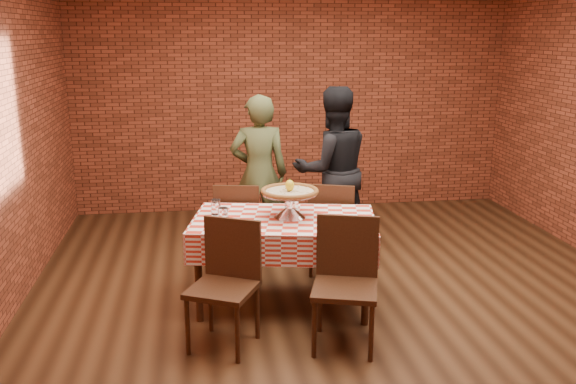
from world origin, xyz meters
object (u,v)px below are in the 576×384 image
object	(u,v)px
pizza	(290,192)
condiment_caddy	(292,202)
table	(284,262)
diner_black	(332,170)
chair_far_right	(333,227)
water_glass_right	(216,207)
chair_near_right	(345,286)
water_glass_left	(223,215)
chair_near_left	(222,288)
chair_far_left	(239,227)
diner_olive	(259,174)
pizza_stand	(290,205)

from	to	relation	value
pizza	condiment_caddy	xyz separation A→B (m)	(0.05, 0.22, -0.15)
table	diner_black	xyz separation A→B (m)	(0.68, 1.29, 0.49)
condiment_caddy	diner_black	size ratio (longest dim) A/B	0.08
chair_far_right	diner_black	xyz separation A→B (m)	(0.12, 0.62, 0.41)
water_glass_right	chair_near_right	world-z (taller)	chair_near_right
chair_near_right	condiment_caddy	bearing A→B (deg)	119.11
water_glass_left	chair_far_right	size ratio (longest dim) A/B	0.14
chair_near_left	chair_near_right	xyz separation A→B (m)	(0.88, -0.12, 0.01)
pizza	water_glass_right	xyz separation A→B (m)	(-0.60, 0.17, -0.15)
water_glass_right	condiment_caddy	xyz separation A→B (m)	(0.65, 0.05, 0.00)
chair_near_left	chair_near_right	bearing A→B (deg)	18.53
chair_far_right	chair_near_left	bearing A→B (deg)	69.10
condiment_caddy	chair_far_left	size ratio (longest dim) A/B	0.15
water_glass_left	chair_near_left	size ratio (longest dim) A/B	0.14
water_glass_left	chair_far_left	world-z (taller)	chair_far_left
chair_far_left	chair_far_right	distance (m)	0.89
diner_olive	diner_black	bearing A→B (deg)	174.01
water_glass_left	chair_far_left	distance (m)	0.95
diner_olive	pizza	bearing A→B (deg)	97.20
condiment_caddy	chair_far_left	world-z (taller)	chair_far_left
chair_far_right	chair_far_left	bearing A→B (deg)	10.15
water_glass_left	diner_black	size ratio (longest dim) A/B	0.07
water_glass_right	pizza_stand	bearing A→B (deg)	-15.76
pizza	chair_far_left	world-z (taller)	pizza
chair_near_right	diner_olive	distance (m)	2.26
pizza	water_glass_left	distance (m)	0.58
water_glass_left	chair_far_right	world-z (taller)	chair_far_right
pizza_stand	water_glass_right	size ratio (longest dim) A/B	3.72
water_glass_left	chair_near_right	bearing A→B (deg)	-41.62
table	pizza_stand	world-z (taller)	pizza_stand
pizza	chair_near_left	bearing A→B (deg)	-130.22
table	chair_near_left	distance (m)	0.87
condiment_caddy	chair_near_left	world-z (taller)	chair_near_left
chair_near_right	chair_far_left	xyz separation A→B (m)	(-0.65, 1.59, -0.02)
chair_near_right	water_glass_right	bearing A→B (deg)	148.26
chair_near_right	chair_far_right	world-z (taller)	chair_near_right
water_glass_left	chair_far_left	size ratio (longest dim) A/B	0.14
water_glass_left	condiment_caddy	size ratio (longest dim) A/B	0.96
pizza	diner_olive	size ratio (longest dim) A/B	0.29
condiment_caddy	chair_far_left	bearing A→B (deg)	160.00
chair_near_left	chair_far_left	distance (m)	1.48
water_glass_left	water_glass_right	world-z (taller)	same
pizza	chair_near_right	world-z (taller)	pizza
chair_near_left	chair_far_left	world-z (taller)	chair_near_left
condiment_caddy	chair_near_right	bearing A→B (deg)	-45.47
pizza	pizza_stand	bearing A→B (deg)	0.00
pizza_stand	chair_near_left	bearing A→B (deg)	-130.22
diner_olive	chair_near_right	bearing A→B (deg)	102.56
condiment_caddy	table	bearing A→B (deg)	-79.74
pizza	water_glass_right	size ratio (longest dim) A/B	3.78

